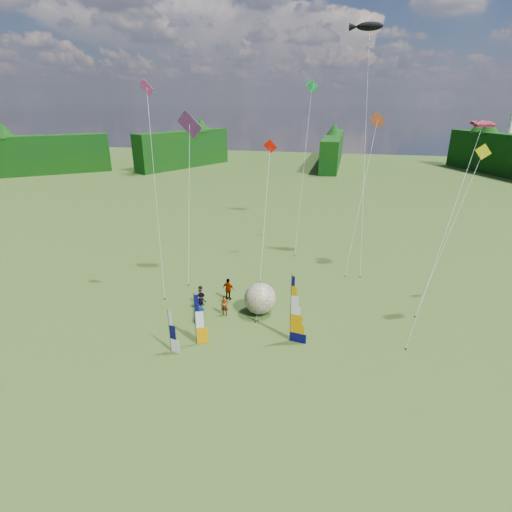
% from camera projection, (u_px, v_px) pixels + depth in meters
% --- Properties ---
extents(ground, '(220.00, 220.00, 0.00)m').
position_uv_depth(ground, '(257.00, 361.00, 25.16)').
color(ground, '#5A762F').
rests_on(ground, ground).
extents(treeline_ring, '(210.00, 210.00, 8.00)m').
position_uv_depth(treeline_ring, '(257.00, 305.00, 23.71)').
color(treeline_ring, black).
rests_on(treeline_ring, ground).
extents(feather_banner_main, '(1.31, 0.29, 4.83)m').
position_uv_depth(feather_banner_main, '(291.00, 309.00, 26.42)').
color(feather_banner_main, '#05073F').
rests_on(feather_banner_main, ground).
extents(side_banner_left, '(0.99, 0.48, 3.71)m').
position_uv_depth(side_banner_left, '(195.00, 320.00, 26.22)').
color(side_banner_left, orange).
rests_on(side_banner_left, ground).
extents(side_banner_far, '(0.89, 0.30, 2.97)m').
position_uv_depth(side_banner_far, '(170.00, 332.00, 25.59)').
color(side_banner_far, white).
rests_on(side_banner_far, ground).
extents(bol_inflatable, '(3.19, 3.19, 2.45)m').
position_uv_depth(bol_inflatable, '(260.00, 299.00, 30.43)').
color(bol_inflatable, '#14389F').
rests_on(bol_inflatable, ground).
extents(spectator_a, '(0.60, 0.40, 1.61)m').
position_uv_depth(spectator_a, '(225.00, 306.00, 30.24)').
color(spectator_a, '#66594C').
rests_on(spectator_a, ground).
extents(spectator_b, '(0.83, 0.45, 1.67)m').
position_uv_depth(spectator_b, '(201.00, 296.00, 31.73)').
color(spectator_b, '#66594C').
rests_on(spectator_b, ground).
extents(spectator_c, '(0.78, 1.08, 1.57)m').
position_uv_depth(spectator_c, '(201.00, 302.00, 30.86)').
color(spectator_c, '#66594C').
rests_on(spectator_c, ground).
extents(spectator_d, '(1.17, 0.67, 1.89)m').
position_uv_depth(spectator_d, '(228.00, 289.00, 32.57)').
color(spectator_d, '#66594C').
rests_on(spectator_d, ground).
extents(camp_chair, '(0.67, 0.67, 1.09)m').
position_uv_depth(camp_chair, '(199.00, 316.00, 29.37)').
color(camp_chair, navy).
rests_on(camp_chair, ground).
extents(kite_whale, '(6.91, 14.16, 23.61)m').
position_uv_depth(kite_whale, '(366.00, 141.00, 37.70)').
color(kite_whale, black).
rests_on(kite_whale, ground).
extents(kite_rainbow_delta, '(8.06, 11.62, 15.47)m').
position_uv_depth(kite_rainbow_delta, '(188.00, 192.00, 35.63)').
color(kite_rainbow_delta, '#FF562A').
rests_on(kite_rainbow_delta, ground).
extents(kite_parafoil, '(10.06, 12.07, 15.39)m').
position_uv_depth(kite_parafoil, '(447.00, 224.00, 26.38)').
color(kite_parafoil, '#BA183A').
rests_on(kite_parafoil, ground).
extents(small_kite_red, '(7.44, 12.10, 12.19)m').
position_uv_depth(small_kite_red, '(266.00, 204.00, 38.13)').
color(small_kite_red, '#C80C01').
rests_on(small_kite_red, ground).
extents(small_kite_orange, '(4.49, 9.50, 14.90)m').
position_uv_depth(small_kite_orange, '(362.00, 190.00, 37.47)').
color(small_kite_orange, '#DC502B').
rests_on(small_kite_orange, ground).
extents(small_kite_yellow, '(7.92, 9.45, 12.71)m').
position_uv_depth(small_kite_yellow, '(450.00, 227.00, 30.32)').
color(small_kite_yellow, yellow).
rests_on(small_kite_yellow, ground).
extents(small_kite_pink, '(6.43, 8.43, 17.46)m').
position_uv_depth(small_kite_pink, '(155.00, 187.00, 32.46)').
color(small_kite_pink, '#EB3B9C').
rests_on(small_kite_pink, ground).
extents(small_kite_green, '(4.04, 12.13, 18.04)m').
position_uv_depth(small_kite_green, '(304.00, 163.00, 43.19)').
color(small_kite_green, '#1DD057').
rests_on(small_kite_green, ground).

